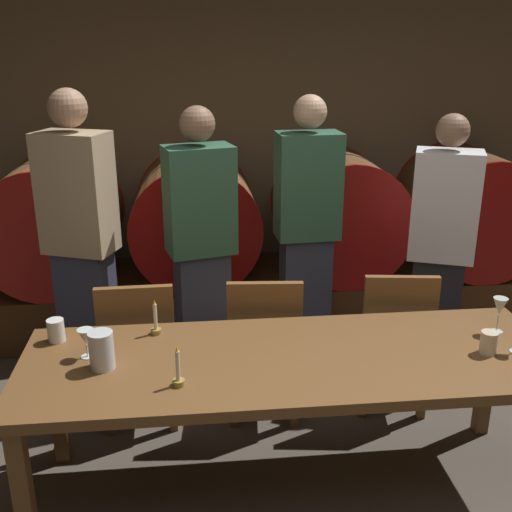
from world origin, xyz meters
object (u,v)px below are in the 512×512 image
Objects in this scene: pitcher at (102,350)px; wine_barrel_center_left at (195,217)px; chair_right at (394,333)px; wine_glass_left at (86,338)px; wine_barrel_far_right at (466,209)px; guest_center_left at (201,253)px; guest_center_right at (306,237)px; candle_right at (178,375)px; cup_right at (489,343)px; candle_left at (156,325)px; chair_center at (264,340)px; dining_table at (291,370)px; guest_far_right at (440,251)px; guest_far_left at (82,249)px; cup_left at (56,330)px; chair_left at (139,346)px; wine_barrel_far_left at (55,221)px; wine_glass_right at (500,307)px; wine_barrel_center_right at (337,213)px.

wine_barrel_center_left is at bearing 77.47° from pitcher.
wine_glass_left is at bearing 25.79° from chair_right.
wine_barrel_far_right is 2.24m from guest_center_left.
guest_center_right is 1.61m from wine_glass_left.
wine_barrel_center_left is 5.31× the size of pitcher.
candle_right is 1.40m from cup_right.
chair_center is at bearing 30.04° from candle_left.
chair_center is 0.63m from guest_center_left.
dining_table is 1.40× the size of guest_center_left.
wine_barrel_far_right is 2.17m from chair_center.
dining_table is 13.34× the size of candle_right.
candle_right is (-2.16, -2.11, -0.06)m from wine_barrel_far_right.
guest_far_right is 12.26× the size of wine_glass_left.
guest_far_left is 0.72m from cup_left.
wine_barrel_center_left is 1.02m from guest_center_right.
chair_left is at bearing 7.19° from chair_right.
guest_center_right reaches higher than chair_right.
guest_far_right is 9.88× the size of pitcher.
candle_right is (0.90, -2.11, -0.06)m from wine_barrel_far_left.
chair_left is at bearing 31.85° from guest_far_right.
wine_barrel_far_left is at bearing 180.00° from wine_barrel_far_right.
chair_left is 1.88m from wine_glass_right.
cup_left is at bearing 166.22° from dining_table.
wine_glass_right is at bearing -77.96° from wine_barrel_center_right.
wine_barrel_far_right is 3.15m from pitcher.
cup_right is at bearing 113.00° from guest_center_right.
chair_right reaches higher than wine_glass_left.
guest_center_right is (-1.38, -0.75, 0.07)m from wine_barrel_far_right.
guest_center_right reaches higher than chair_center.
dining_table is 1.45m from guest_far_right.
chair_left is at bearing 24.17° from guest_center_right.
cup_right is (1.97, -0.33, -0.00)m from cup_left.
guest_far_right reaches higher than wine_glass_right.
candle_left is 0.37m from pitcher.
cup_right is (2.29, -1.98, -0.06)m from wine_barrel_far_left.
dining_table is 0.84m from pitcher.
guest_center_left is at bearing 20.79° from guest_far_right.
wine_glass_left is 1.81m from cup_right.
pitcher reaches higher than chair_right.
guest_far_left is at bearing 99.19° from wine_glass_left.
guest_center_left is at bearing -157.72° from guest_far_left.
chair_right is at bearing 63.75° from guest_far_right.
chair_right is at bearing -31.62° from wine_barrel_far_left.
wine_barrel_far_right is 1.02× the size of chair_right.
wine_barrel_far_left reaches higher than cup_left.
candle_right reaches higher than wine_glass_right.
wine_barrel_far_left is 1.39m from guest_center_left.
wine_barrel_center_left is 1.02× the size of chair_left.
guest_far_right is (0.37, 0.33, 0.37)m from chair_right.
guest_center_left is 0.68m from guest_center_right.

